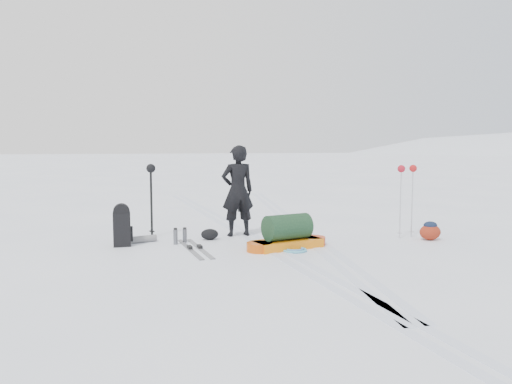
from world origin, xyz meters
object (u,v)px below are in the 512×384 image
skier (238,191)px  ski_poles_black (151,177)px  expedition_rucksack (125,226)px  pulk_sled (287,235)px

skier → ski_poles_black: size_ratio=1.25×
skier → ski_poles_black: skier is taller
skier → expedition_rucksack: size_ratio=2.30×
skier → ski_poles_black: bearing=-16.3°
pulk_sled → ski_poles_black: (-2.27, 1.76, 0.96)m
ski_poles_black → expedition_rucksack: bearing=-99.0°
skier → pulk_sled: size_ratio=1.11×
skier → pulk_sled: bearing=107.6°
skier → ski_poles_black: 1.75m
pulk_sled → expedition_rucksack: bearing=146.1°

